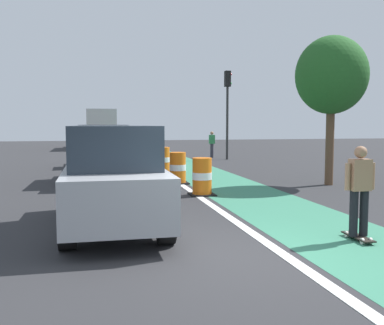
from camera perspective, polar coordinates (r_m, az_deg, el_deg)
The scene contains 14 objects.
ground_plane at distance 7.15m, azimuth 4.70°, elevation -11.98°, with size 100.00×100.00×0.00m, color #2D2D30.
bike_lane_strip at distance 19.17m, azimuth 0.97°, elevation -1.27°, with size 2.50×80.00×0.01m, color #387F60.
lane_divider_stripe at distance 18.88m, azimuth -3.46°, elevation -1.37°, with size 0.20×80.00×0.01m, color silver.
skateboarder_on_lane at distance 8.50m, azimuth 20.48°, elevation -3.27°, with size 0.57×0.80×1.69m.
parked_suv_nearest at distance 9.05m, azimuth -9.97°, elevation -1.75°, with size 1.92×4.60×2.04m.
parked_suv_second at distance 16.42m, azimuth -11.09°, elevation 1.21°, with size 2.01×4.64×2.04m.
parked_sedan_third at distance 22.23m, azimuth -11.39°, elevation 1.63°, with size 2.04×4.17×1.70m.
traffic_barrel_front at distance 13.09m, azimuth 1.29°, elevation -1.85°, with size 0.73×0.73×1.09m.
traffic_barrel_mid at distance 15.62m, azimuth -1.82°, elevation -0.74°, with size 0.73×0.73×1.09m.
traffic_barrel_back at distance 19.05m, azimuth -3.70°, elevation 0.28°, with size 0.73×0.73×1.09m.
delivery_truck_down_block at distance 39.02m, azimuth -11.47°, elevation 4.50°, with size 2.36×7.60×3.23m.
traffic_light_corner at distance 26.22m, azimuth 4.53°, elevation 8.04°, with size 0.41×0.32×5.10m.
pedestrian_crossing at distance 27.41m, azimuth 2.54°, elevation 2.40°, with size 0.34×0.20×1.61m.
street_tree_sidewalk at distance 15.98m, azimuth 17.27°, elevation 10.43°, with size 2.40×2.40×5.00m.
Camera 1 is at (-2.03, -6.53, 2.08)m, focal length 42.06 mm.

